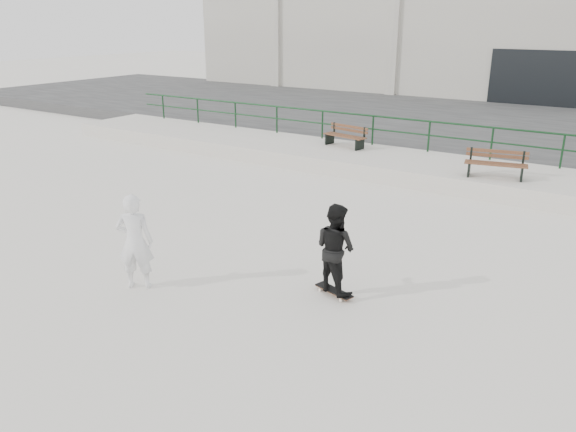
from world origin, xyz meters
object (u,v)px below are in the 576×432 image
Objects in this scene: bench_left at (346,136)px; standing_skater at (335,248)px; skateboard at (334,291)px; seated_skater at (135,242)px; bench_right at (496,164)px.

standing_skater is (4.48, -8.98, 0.03)m from bench_left.
standing_skater is at bearing 106.49° from skateboard.
seated_skater is at bearing -70.80° from bench_left.
seated_skater reaches higher than skateboard.
skateboard is (4.48, -8.98, -0.79)m from bench_left.
seated_skater is at bearing -124.79° from bench_right.
skateboard is 0.50× the size of standing_skater.
bench_right is at bearing -143.78° from seated_skater.
bench_left is 10.73m from seated_skater.
skateboard is at bearing 176.96° from seated_skater.
skateboard is at bearing -51.46° from bench_left.
bench_right is at bearing -80.17° from standing_skater.
skateboard is at bearing 105.76° from standing_skater.
standing_skater reaches higher than bench_right.
standing_skater is at bearing 176.96° from seated_skater.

